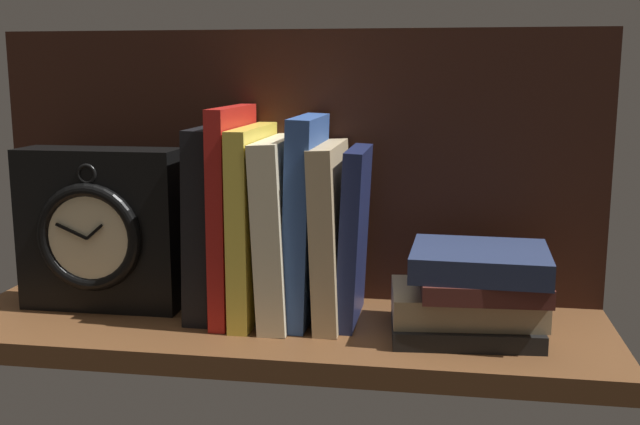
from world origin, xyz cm
name	(u,v)px	position (x,y,z in cm)	size (l,w,h in cm)	color
ground_plane	(278,332)	(0.00, 0.00, -1.25)	(76.44, 23.67, 2.50)	brown
back_panel	(296,166)	(0.00, 11.23, 16.84)	(76.44, 1.20, 33.69)	black
book_black_skeptic	(211,221)	(-8.54, 2.48, 11.14)	(3.00, 12.83, 22.27)	black
book_red_requiem	(233,212)	(-5.78, 2.48, 12.32)	(1.93, 15.40, 24.65)	red
book_yellow_seinlanguage	(253,222)	(-3.36, 2.48, 11.19)	(2.30, 16.23, 22.39)	gold
book_cream_twain	(279,228)	(-0.32, 2.48, 10.53)	(3.17, 16.31, 21.06)	beige
book_blue_modern	(306,219)	(2.89, 2.48, 11.81)	(2.65, 14.00, 23.62)	#2D4C8E
book_tan_shortstories	(331,233)	(5.86, 2.48, 10.25)	(2.71, 14.93, 20.49)	tan
book_navy_bierce	(354,235)	(8.56, 2.48, 10.05)	(2.08, 12.09, 20.09)	#192147
framed_clock	(100,230)	(-22.32, 1.94, 9.74)	(19.55, 7.49, 19.55)	black
book_stack_side	(473,292)	(22.04, -0.91, 4.92)	(17.29, 13.78, 9.82)	black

